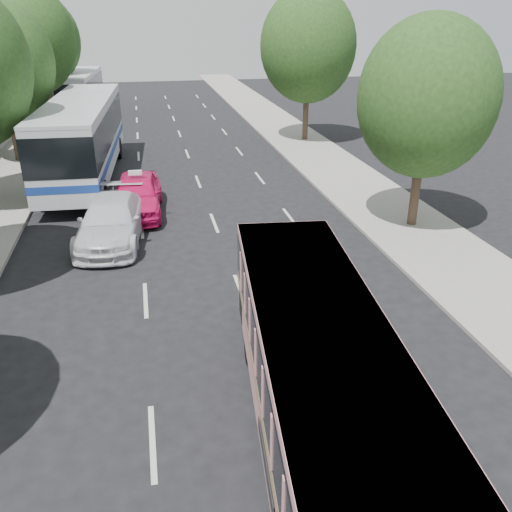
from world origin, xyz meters
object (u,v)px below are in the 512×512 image
object	(u,v)px
pink_bus	(317,362)
tour_coach_front	(82,133)
pink_taxi	(137,194)
white_pickup	(112,221)
tour_coach_rear	(81,88)

from	to	relation	value
pink_bus	tour_coach_front	bearing A→B (deg)	111.90
pink_taxi	tour_coach_front	distance (m)	6.55
tour_coach_front	white_pickup	bearing A→B (deg)	-76.89
pink_bus	white_pickup	world-z (taller)	pink_bus
pink_taxi	tour_coach_rear	bearing A→B (deg)	102.26
pink_bus	tour_coach_front	xyz separation A→B (m)	(-5.80, 20.18, 0.54)
pink_bus	tour_coach_front	distance (m)	21.00
pink_taxi	white_pickup	world-z (taller)	pink_taxi
pink_bus	pink_taxi	bearing A→B (deg)	108.84
white_pickup	tour_coach_rear	bearing A→B (deg)	103.11
white_pickup	tour_coach_front	distance (m)	8.99
tour_coach_front	tour_coach_rear	bearing A→B (deg)	98.02
pink_bus	pink_taxi	size ratio (longest dim) A/B	1.89
pink_taxi	pink_bus	bearing A→B (deg)	-73.85
pink_bus	tour_coach_rear	distance (m)	41.91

